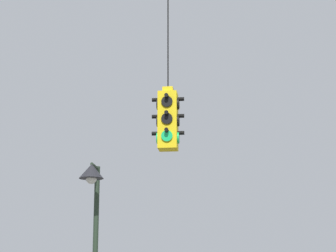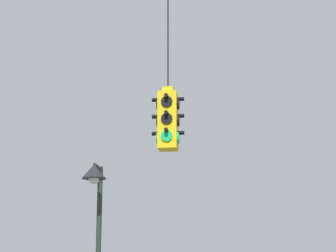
{
  "view_description": "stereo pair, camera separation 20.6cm",
  "coord_description": "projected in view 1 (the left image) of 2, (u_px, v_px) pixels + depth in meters",
  "views": [
    {
      "loc": [
        1.1,
        -11.48,
        2.25
      ],
      "look_at": [
        -0.13,
        -0.23,
        5.1
      ],
      "focal_mm": 70.0,
      "sensor_mm": 36.0,
      "label": 1
    },
    {
      "loc": [
        1.3,
        -11.46,
        2.25
      ],
      "look_at": [
        -0.13,
        -0.23,
        5.1
      ],
      "focal_mm": 70.0,
      "sensor_mm": 36.0,
      "label": 2
    }
  ],
  "objects": [
    {
      "name": "street_lamp",
      "position": [
        93.0,
        213.0,
        14.5
      ],
      "size": [
        0.55,
        0.94,
        5.03
      ],
      "color": "#233323",
      "rests_on": "ground_plane"
    },
    {
      "name": "traffic_light_over_intersection",
      "position": [
        168.0,
        119.0,
        11.7
      ],
      "size": [
        0.58,
        0.58,
        3.39
      ],
      "color": "yellow"
    }
  ]
}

